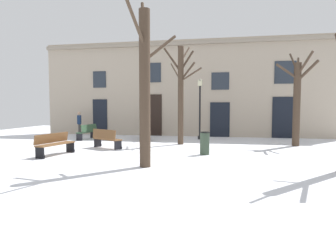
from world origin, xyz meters
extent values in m
plane|color=white|center=(0.00, 0.00, 0.00)|extent=(31.38, 31.38, 0.00)
cube|color=tan|center=(0.00, 8.09, 3.13)|extent=(19.61, 0.40, 6.27)
cube|color=gray|center=(0.00, 7.84, 6.02)|extent=(19.61, 0.30, 0.24)
cube|color=black|center=(-5.97, 7.87, 1.22)|extent=(1.03, 0.08, 2.44)
cube|color=#262D38|center=(-5.97, 7.87, 3.79)|extent=(0.92, 0.06, 1.11)
cube|color=black|center=(-2.14, 7.87, 1.37)|extent=(1.07, 0.08, 2.75)
cube|color=#262D38|center=(-2.14, 7.87, 4.18)|extent=(0.96, 0.06, 1.27)
cube|color=black|center=(2.19, 7.87, 1.11)|extent=(1.24, 0.08, 2.21)
cube|color=#262D38|center=(2.19, 7.87, 3.56)|extent=(1.11, 0.06, 1.09)
cube|color=black|center=(6.08, 7.87, 1.27)|extent=(1.40, 0.08, 2.54)
cube|color=#262D38|center=(6.08, 7.87, 4.02)|extent=(1.26, 0.06, 1.37)
cylinder|color=#423326|center=(-0.10, -1.91, 2.50)|extent=(0.36, 0.36, 5.00)
cylinder|color=#423326|center=(-0.26, -1.45, 4.83)|extent=(0.45, 1.04, 1.41)
cylinder|color=#423326|center=(-0.18, -2.62, 4.42)|extent=(0.27, 1.49, 1.22)
cylinder|color=#423326|center=(-0.16, -1.54, 3.67)|extent=(0.23, 0.83, 0.76)
cylinder|color=#423326|center=(0.31, -1.43, 3.88)|extent=(0.93, 1.08, 1.02)
cylinder|color=#423326|center=(5.93, 4.24, 2.04)|extent=(0.34, 0.34, 4.08)
cylinder|color=#423326|center=(6.18, 3.95, 3.99)|extent=(0.65, 0.74, 1.10)
cylinder|color=#423326|center=(5.42, 4.16, 3.66)|extent=(1.10, 0.29, 0.79)
cylinder|color=#423326|center=(5.83, 4.62, 4.12)|extent=(0.32, 0.86, 1.08)
cylinder|color=#423326|center=(6.34, 4.05, 3.66)|extent=(0.96, 0.55, 1.00)
cylinder|color=#423326|center=(6.01, 4.53, 3.94)|extent=(0.26, 0.68, 0.94)
cylinder|color=#423326|center=(0.24, 3.81, 2.49)|extent=(0.29, 0.29, 4.98)
cylinder|color=#423326|center=(0.13, 4.14, 4.75)|extent=(0.33, 0.76, 0.82)
cylinder|color=#423326|center=(0.60, 3.73, 3.71)|extent=(0.81, 0.26, 0.94)
cylinder|color=#423326|center=(0.37, 4.48, 4.69)|extent=(0.36, 1.40, 1.01)
cylinder|color=#423326|center=(0.55, 3.85, 4.26)|extent=(0.72, 0.21, 1.03)
cylinder|color=#423326|center=(0.78, 3.60, 3.54)|extent=(1.14, 0.51, 0.66)
cylinder|color=#423326|center=(-0.23, 4.03, 4.35)|extent=(1.07, 0.59, 1.36)
cylinder|color=#423326|center=(-0.12, 4.47, 3.78)|extent=(0.81, 1.39, 1.13)
cylinder|color=black|center=(1.04, 6.27, 1.58)|extent=(0.10, 0.10, 3.15)
cylinder|color=black|center=(1.04, 6.27, 0.10)|extent=(0.22, 0.22, 0.20)
cube|color=beige|center=(1.04, 6.27, 3.33)|extent=(0.24, 0.24, 0.36)
cone|color=black|center=(1.04, 6.27, 3.51)|extent=(0.30, 0.30, 0.14)
cylinder|color=#2D3D2D|center=(1.66, 0.82, 0.45)|extent=(0.39, 0.39, 0.89)
torus|color=black|center=(1.66, 0.82, 0.91)|extent=(0.41, 0.41, 0.04)
cube|color=#2D4C33|center=(-5.60, 5.06, 0.43)|extent=(0.52, 1.71, 0.05)
cube|color=#2D4C33|center=(-5.42, 5.05, 0.68)|extent=(0.25, 1.69, 0.41)
cube|color=black|center=(-5.54, 5.84, 0.22)|extent=(0.37, 0.09, 0.43)
torus|color=black|center=(-5.70, 5.85, 0.08)|extent=(0.04, 0.17, 0.17)
cube|color=black|center=(-5.65, 4.28, 0.22)|extent=(0.37, 0.09, 0.43)
torus|color=black|center=(-5.81, 4.29, 0.08)|extent=(0.04, 0.17, 0.17)
cube|color=brown|center=(-4.17, -0.47, 0.46)|extent=(0.79, 1.81, 0.05)
cube|color=brown|center=(-4.37, -0.43, 0.69)|extent=(0.47, 1.74, 0.38)
cube|color=black|center=(-4.34, -1.27, 0.23)|extent=(0.40, 0.14, 0.46)
torus|color=black|center=(-4.18, -1.30, 0.08)|extent=(0.06, 0.17, 0.17)
cube|color=black|center=(-4.01, 0.33, 0.23)|extent=(0.40, 0.14, 0.46)
torus|color=black|center=(-3.84, 0.30, 0.08)|extent=(0.06, 0.17, 0.17)
cube|color=#3D2819|center=(-2.08, 5.44, 0.44)|extent=(1.00, 1.94, 0.05)
cube|color=#3D2819|center=(-2.29, 5.37, 0.65)|extent=(0.64, 1.83, 0.35)
cube|color=black|center=(-1.83, 4.59, 0.22)|extent=(0.43, 0.18, 0.44)
torus|color=black|center=(-1.65, 4.65, 0.08)|extent=(0.08, 0.17, 0.17)
cube|color=black|center=(-2.34, 6.28, 0.22)|extent=(0.43, 0.18, 0.44)
torus|color=black|center=(-2.16, 6.33, 0.08)|extent=(0.08, 0.17, 0.17)
cube|color=brown|center=(-2.93, 1.80, 0.43)|extent=(1.61, 1.15, 0.05)
cube|color=brown|center=(-3.02, 1.62, 0.68)|extent=(1.45, 0.84, 0.43)
cube|color=black|center=(-2.28, 1.44, 0.21)|extent=(0.24, 0.37, 0.43)
torus|color=black|center=(-2.20, 1.59, 0.08)|extent=(0.16, 0.11, 0.17)
cube|color=black|center=(-3.58, 2.15, 0.21)|extent=(0.24, 0.37, 0.43)
torus|color=black|center=(-3.50, 2.30, 0.08)|extent=(0.16, 0.11, 0.17)
cylinder|color=#403D3A|center=(-7.11, 7.10, 0.38)|extent=(0.14, 0.14, 0.77)
cylinder|color=#403D3A|center=(-7.05, 6.93, 0.38)|extent=(0.14, 0.14, 0.77)
cube|color=navy|center=(-7.08, 7.01, 1.06)|extent=(0.33, 0.43, 0.59)
sphere|color=tan|center=(-7.08, 7.01, 1.49)|extent=(0.21, 0.21, 0.21)
camera|label=1|loc=(2.34, -10.89, 1.96)|focal=30.90mm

